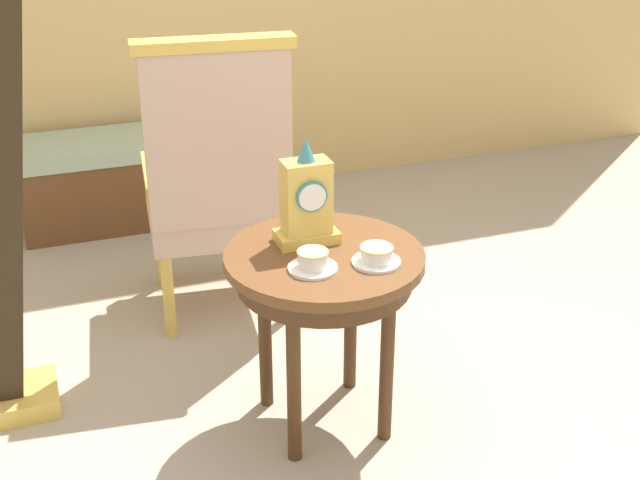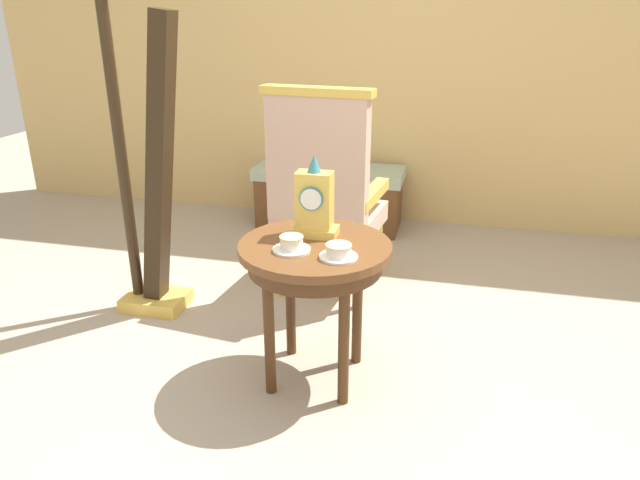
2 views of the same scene
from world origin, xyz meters
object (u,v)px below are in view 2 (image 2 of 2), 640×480
at_px(teacup_right, 338,252).
at_px(mantel_clock, 314,204).
at_px(window_bench, 329,197).
at_px(harp, 149,185).
at_px(side_table, 315,263).
at_px(armchair, 325,191).
at_px(teacup_left, 291,244).

xyz_separation_m(teacup_right, mantel_clock, (-0.14, 0.21, 0.11)).
relative_size(mantel_clock, window_bench, 0.32).
relative_size(harp, window_bench, 1.61).
height_order(side_table, armchair, armchair).
relative_size(side_table, harp, 0.36).
distance_m(mantel_clock, armchair, 0.72).
height_order(teacup_left, mantel_clock, mantel_clock).
xyz_separation_m(side_table, harp, (-0.94, 0.41, 0.14)).
bearing_deg(side_table, teacup_left, -126.43).
xyz_separation_m(mantel_clock, harp, (-0.92, 0.32, -0.07)).
bearing_deg(mantel_clock, teacup_left, -103.62).
height_order(side_table, teacup_right, teacup_right).
bearing_deg(window_bench, harp, -112.13).
xyz_separation_m(side_table, teacup_right, (0.12, -0.12, 0.11)).
distance_m(teacup_right, armchair, 0.94).
xyz_separation_m(teacup_right, window_bench, (-0.48, 1.98, -0.42)).
height_order(teacup_left, armchair, armchair).
relative_size(teacup_right, armchair, 0.13).
distance_m(teacup_left, harp, 1.01).
height_order(teacup_right, window_bench, teacup_right).
bearing_deg(teacup_right, mantel_clock, 124.70).
bearing_deg(window_bench, teacup_right, -76.42).
distance_m(teacup_right, harp, 1.19).
bearing_deg(armchair, mantel_clock, -80.39).
bearing_deg(teacup_right, armchair, 106.16).
distance_m(side_table, teacup_left, 0.16).
distance_m(mantel_clock, harp, 0.98).
relative_size(side_table, teacup_left, 4.21).
height_order(teacup_left, window_bench, teacup_left).
distance_m(armchair, harp, 0.89).
relative_size(armchair, window_bench, 1.08).
xyz_separation_m(side_table, teacup_left, (-0.07, -0.09, 0.11)).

